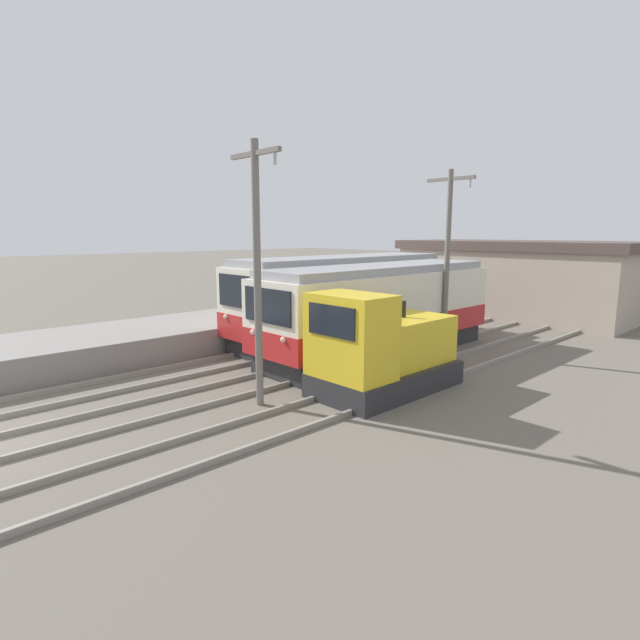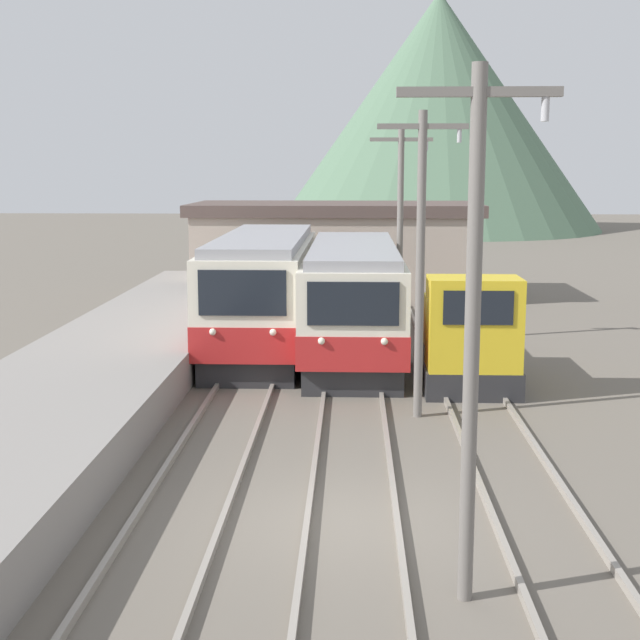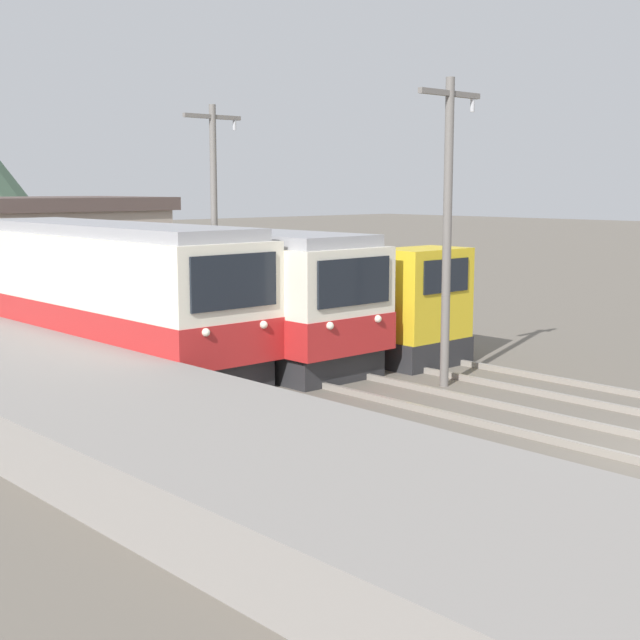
{
  "view_description": "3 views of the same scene",
  "coord_description": "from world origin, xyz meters",
  "px_view_note": "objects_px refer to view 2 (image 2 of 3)",
  "views": [
    {
      "loc": [
        12.27,
        -1.34,
        4.62
      ],
      "look_at": [
        0.62,
        9.57,
        1.81
      ],
      "focal_mm": 28.0,
      "sensor_mm": 36.0,
      "label": 1
    },
    {
      "loc": [
        0.18,
        -13.63,
        5.64
      ],
      "look_at": [
        -0.62,
        8.22,
        1.92
      ],
      "focal_mm": 50.0,
      "sensor_mm": 36.0,
      "label": 2
    },
    {
      "loc": [
        -13.96,
        -6.46,
        4.52
      ],
      "look_at": [
        0.64,
        9.38,
        1.31
      ],
      "focal_mm": 50.0,
      "sensor_mm": 36.0,
      "label": 3
    }
  ],
  "objects_px": {
    "commuter_train_center": "(353,304)",
    "shunting_locomotive": "(466,339)",
    "commuter_train_left": "(264,297)",
    "catenary_mast_far": "(400,228)",
    "catenary_mast_near": "(473,319)",
    "catenary_mast_mid": "(421,253)"
  },
  "relations": [
    {
      "from": "commuter_train_left",
      "to": "catenary_mast_near",
      "type": "distance_m",
      "value": 17.14
    },
    {
      "from": "commuter_train_center",
      "to": "shunting_locomotive",
      "type": "bearing_deg",
      "value": -49.29
    },
    {
      "from": "commuter_train_center",
      "to": "catenary_mast_mid",
      "type": "distance_m",
      "value": 7.25
    },
    {
      "from": "commuter_train_center",
      "to": "shunting_locomotive",
      "type": "relative_size",
      "value": 2.33
    },
    {
      "from": "catenary_mast_near",
      "to": "catenary_mast_mid",
      "type": "height_order",
      "value": "same"
    },
    {
      "from": "commuter_train_left",
      "to": "commuter_train_center",
      "type": "distance_m",
      "value": 2.93
    },
    {
      "from": "commuter_train_center",
      "to": "catenary_mast_near",
      "type": "height_order",
      "value": "catenary_mast_near"
    },
    {
      "from": "commuter_train_left",
      "to": "commuter_train_center",
      "type": "bearing_deg",
      "value": -17.18
    },
    {
      "from": "catenary_mast_mid",
      "to": "catenary_mast_near",
      "type": "bearing_deg",
      "value": -90.0
    },
    {
      "from": "catenary_mast_near",
      "to": "catenary_mast_far",
      "type": "relative_size",
      "value": 1.0
    },
    {
      "from": "catenary_mast_mid",
      "to": "shunting_locomotive",
      "type": "bearing_deg",
      "value": 65.43
    },
    {
      "from": "catenary_mast_near",
      "to": "commuter_train_center",
      "type": "bearing_deg",
      "value": 95.52
    },
    {
      "from": "commuter_train_left",
      "to": "catenary_mast_near",
      "type": "xyz_separation_m",
      "value": [
        4.31,
        -16.46,
        2.09
      ]
    },
    {
      "from": "shunting_locomotive",
      "to": "catenary_mast_mid",
      "type": "xyz_separation_m",
      "value": [
        -1.49,
        -3.26,
        2.57
      ]
    },
    {
      "from": "shunting_locomotive",
      "to": "catenary_mast_far",
      "type": "xyz_separation_m",
      "value": [
        -1.49,
        5.58,
        2.57
      ]
    },
    {
      "from": "shunting_locomotive",
      "to": "catenary_mast_near",
      "type": "xyz_separation_m",
      "value": [
        -1.49,
        -12.1,
        2.57
      ]
    },
    {
      "from": "catenary_mast_far",
      "to": "catenary_mast_near",
      "type": "bearing_deg",
      "value": -90.0
    },
    {
      "from": "shunting_locomotive",
      "to": "catenary_mast_mid",
      "type": "relative_size",
      "value": 0.67
    },
    {
      "from": "commuter_train_left",
      "to": "catenary_mast_mid",
      "type": "height_order",
      "value": "catenary_mast_mid"
    },
    {
      "from": "commuter_train_center",
      "to": "catenary_mast_mid",
      "type": "xyz_separation_m",
      "value": [
        1.51,
        -6.75,
        2.17
      ]
    },
    {
      "from": "commuter_train_left",
      "to": "catenary_mast_far",
      "type": "height_order",
      "value": "catenary_mast_far"
    },
    {
      "from": "shunting_locomotive",
      "to": "catenary_mast_far",
      "type": "bearing_deg",
      "value": 104.98
    }
  ]
}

